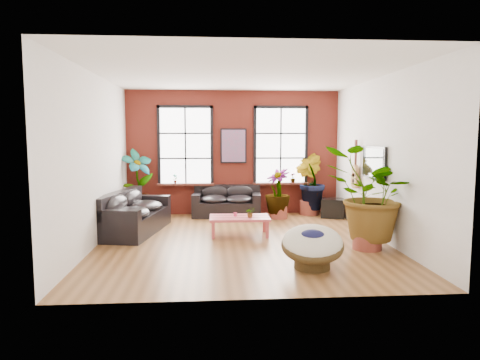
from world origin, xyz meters
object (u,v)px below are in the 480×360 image
object	(u,v)px
sofa_back	(227,202)
coffee_table	(240,219)
papasan_chair	(312,245)
sofa_left	(133,214)

from	to	relation	value
sofa_back	coffee_table	xyz separation A→B (m)	(0.19, -2.36, -0.01)
papasan_chair	sofa_left	bearing A→B (deg)	151.88
papasan_chair	sofa_back	bearing A→B (deg)	116.59
sofa_left	coffee_table	bearing A→B (deg)	-90.57
sofa_back	papasan_chair	bearing A→B (deg)	-70.73
coffee_table	papasan_chair	bearing A→B (deg)	-65.83
sofa_back	papasan_chair	xyz separation A→B (m)	(1.25, -4.84, 0.02)
sofa_back	papasan_chair	world-z (taller)	sofa_back
sofa_back	sofa_left	bearing A→B (deg)	-135.75
sofa_left	papasan_chair	world-z (taller)	sofa_left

